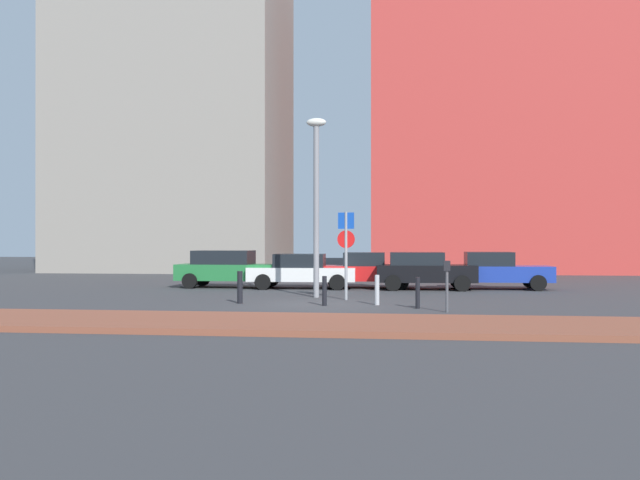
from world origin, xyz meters
name	(u,v)px	position (x,y,z in m)	size (l,w,h in m)	color
ground_plane	(316,305)	(0.00, 0.00, 0.00)	(120.00, 120.00, 0.00)	#38383A
sidewalk_brick	(286,323)	(0.00, -5.51, 0.07)	(40.00, 3.58, 0.14)	brown
parked_car_green	(229,268)	(-4.70, 7.38, 0.82)	(4.61, 1.98, 1.58)	#237238
parked_car_white	(302,271)	(-1.56, 7.22, 0.75)	(4.53, 2.16, 1.45)	white
parked_car_red	(368,270)	(1.17, 7.90, 0.76)	(3.99, 2.09, 1.50)	red
parked_car_black	(424,270)	(3.49, 7.17, 0.80)	(4.05, 2.08, 1.53)	black
parked_car_blue	(495,270)	(6.41, 7.72, 0.77)	(4.37, 1.93, 1.53)	#1E389E
parking_sign_post	(346,244)	(0.76, 1.91, 1.87)	(0.60, 0.11, 2.97)	gray
parking_meter	(447,279)	(3.90, -1.82, 0.93)	(0.18, 0.14, 1.43)	#4C4C51
street_lamp	(316,191)	(-0.36, 2.78, 3.76)	(0.70, 0.36, 6.32)	gray
traffic_bollard_near	(240,287)	(-2.46, 0.11, 0.51)	(0.17, 0.17, 1.03)	black
traffic_bollard_mid	(377,290)	(1.88, 0.12, 0.47)	(0.14, 0.14, 0.93)	#B7B7BC
traffic_bollard_far	(324,291)	(0.29, -0.30, 0.45)	(0.14, 0.14, 0.91)	black
traffic_bollard_edge	(418,293)	(3.11, -0.85, 0.46)	(0.13, 0.13, 0.92)	black
building_colorful_midrise	(512,108)	(10.01, 27.08, 11.11)	(18.60, 14.01, 22.22)	#BF3833
building_under_construction	(176,80)	(-12.71, 24.02, 12.93)	(14.42, 10.52, 25.86)	gray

